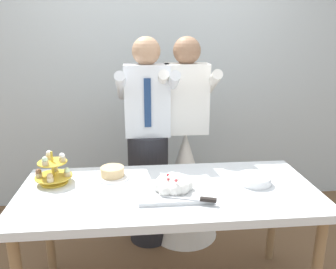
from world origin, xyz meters
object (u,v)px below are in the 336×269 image
object	(u,v)px
cupcake_stand	(53,171)
round_cake	(112,173)
main_cake_tray	(173,187)
person_bride	(185,171)
person_groom	(148,155)
plate_stack	(254,179)
dessert_table	(168,200)

from	to	relation	value
cupcake_stand	round_cake	distance (m)	0.37
main_cake_tray	person_bride	xyz separation A→B (m)	(0.19, 0.79, -0.24)
person_groom	person_bride	bearing A→B (deg)	8.30
cupcake_stand	person_groom	xyz separation A→B (m)	(0.61, 0.53, -0.11)
plate_stack	person_bride	bearing A→B (deg)	115.34
dessert_table	person_bride	world-z (taller)	person_bride
round_cake	person_bride	distance (m)	0.79
dessert_table	person_bride	distance (m)	0.77
cupcake_stand	dessert_table	bearing A→B (deg)	-12.49
dessert_table	cupcake_stand	distance (m)	0.74
dessert_table	person_bride	bearing A→B (deg)	73.83
round_cake	dessert_table	bearing A→B (deg)	-31.68
plate_stack	round_cake	size ratio (longest dim) A/B	0.88
cupcake_stand	main_cake_tray	size ratio (longest dim) A/B	0.54
person_bride	dessert_table	bearing A→B (deg)	-106.17
dessert_table	plate_stack	xyz separation A→B (m)	(0.54, 0.03, 0.10)
person_groom	person_bride	world-z (taller)	same
plate_stack	person_bride	distance (m)	0.81
round_cake	plate_stack	bearing A→B (deg)	-11.76
dessert_table	round_cake	xyz separation A→B (m)	(-0.35, 0.21, 0.10)
person_groom	person_bride	size ratio (longest dim) A/B	1.00
plate_stack	person_groom	distance (m)	0.92
main_cake_tray	round_cake	xyz separation A→B (m)	(-0.37, 0.27, -0.01)
round_cake	person_bride	bearing A→B (deg)	42.78
round_cake	person_bride	size ratio (longest dim) A/B	0.14
dessert_table	person_groom	distance (m)	0.69
cupcake_stand	main_cake_tray	xyz separation A→B (m)	(0.73, -0.22, -0.04)
plate_stack	person_groom	world-z (taller)	person_groom
round_cake	person_groom	bearing A→B (deg)	61.95
dessert_table	round_cake	size ratio (longest dim) A/B	7.50
cupcake_stand	main_cake_tray	distance (m)	0.76
person_groom	dessert_table	bearing A→B (deg)	-82.11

